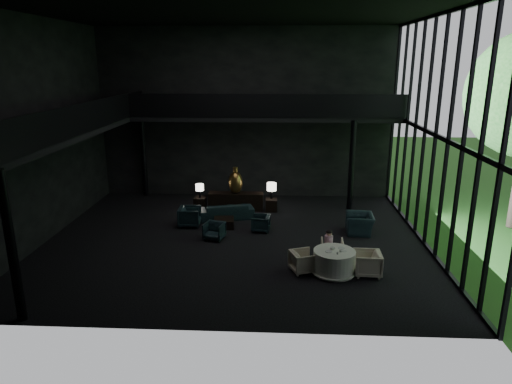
{
  "coord_description": "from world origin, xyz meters",
  "views": [
    {
      "loc": [
        1.57,
        -15.83,
        6.44
      ],
      "look_at": [
        0.75,
        0.5,
        1.74
      ],
      "focal_mm": 32.0,
      "sensor_mm": 36.0,
      "label": 1
    }
  ],
  "objects_px": {
    "side_table_right": "(271,205)",
    "window_armchair": "(360,220)",
    "console": "(236,201)",
    "table_lamp_left": "(200,188)",
    "dining_chair_east": "(367,261)",
    "sofa": "(226,208)",
    "coffee_table": "(224,223)",
    "dining_table": "(334,263)",
    "dining_chair_west": "(303,261)",
    "lounge_armchair_west": "(190,214)",
    "dining_chair_north": "(332,249)",
    "side_table_left": "(200,204)",
    "child": "(329,239)",
    "bronze_urn": "(236,182)",
    "table_lamp_right": "(272,187)",
    "lounge_armchair_south": "(214,231)",
    "lounge_armchair_east": "(261,223)"
  },
  "relations": [
    {
      "from": "table_lamp_left",
      "to": "dining_chair_north",
      "type": "relative_size",
      "value": 0.83
    },
    {
      "from": "side_table_right",
      "to": "side_table_left",
      "type": "bearing_deg",
      "value": 179.98
    },
    {
      "from": "side_table_left",
      "to": "dining_chair_north",
      "type": "height_order",
      "value": "dining_chair_north"
    },
    {
      "from": "lounge_armchair_west",
      "to": "coffee_table",
      "type": "height_order",
      "value": "lounge_armchair_west"
    },
    {
      "from": "table_lamp_left",
      "to": "coffee_table",
      "type": "relative_size",
      "value": 0.77
    },
    {
      "from": "table_lamp_left",
      "to": "dining_chair_west",
      "type": "relative_size",
      "value": 0.83
    },
    {
      "from": "lounge_armchair_west",
      "to": "coffee_table",
      "type": "distance_m",
      "value": 1.42
    },
    {
      "from": "lounge_armchair_south",
      "to": "console",
      "type": "bearing_deg",
      "value": 96.87
    },
    {
      "from": "table_lamp_left",
      "to": "lounge_armchair_west",
      "type": "xyz_separation_m",
      "value": [
        -0.06,
        -2.11,
        -0.53
      ]
    },
    {
      "from": "sofa",
      "to": "dining_chair_east",
      "type": "xyz_separation_m",
      "value": [
        4.98,
        -5.07,
        -0.04
      ]
    },
    {
      "from": "table_lamp_right",
      "to": "sofa",
      "type": "relative_size",
      "value": 0.29
    },
    {
      "from": "console",
      "to": "sofa",
      "type": "height_order",
      "value": "sofa"
    },
    {
      "from": "window_armchair",
      "to": "child",
      "type": "xyz_separation_m",
      "value": [
        -1.47,
        -2.56,
        0.22
      ]
    },
    {
      "from": "lounge_armchair_west",
      "to": "coffee_table",
      "type": "xyz_separation_m",
      "value": [
        1.39,
        -0.07,
        -0.31
      ]
    },
    {
      "from": "bronze_urn",
      "to": "side_table_left",
      "type": "height_order",
      "value": "bronze_urn"
    },
    {
      "from": "dining_chair_west",
      "to": "child",
      "type": "relative_size",
      "value": 1.21
    },
    {
      "from": "lounge_armchair_south",
      "to": "dining_chair_east",
      "type": "relative_size",
      "value": 0.74
    },
    {
      "from": "side_table_left",
      "to": "sofa",
      "type": "bearing_deg",
      "value": -40.32
    },
    {
      "from": "side_table_right",
      "to": "window_armchair",
      "type": "height_order",
      "value": "window_armchair"
    },
    {
      "from": "dining_chair_north",
      "to": "dining_chair_west",
      "type": "relative_size",
      "value": 1.0
    },
    {
      "from": "sofa",
      "to": "dining_chair_west",
      "type": "bearing_deg",
      "value": 105.61
    },
    {
      "from": "side_table_right",
      "to": "dining_chair_north",
      "type": "bearing_deg",
      "value": -67.13
    },
    {
      "from": "window_armchair",
      "to": "dining_chair_east",
      "type": "height_order",
      "value": "window_armchair"
    },
    {
      "from": "side_table_right",
      "to": "dining_table",
      "type": "bearing_deg",
      "value": -71.22
    },
    {
      "from": "dining_chair_west",
      "to": "window_armchair",
      "type": "bearing_deg",
      "value": -54.01
    },
    {
      "from": "dining_chair_north",
      "to": "table_lamp_right",
      "type": "bearing_deg",
      "value": -64.81
    },
    {
      "from": "side_table_left",
      "to": "dining_chair_east",
      "type": "bearing_deg",
      "value": -44.46
    },
    {
      "from": "side_table_right",
      "to": "window_armchair",
      "type": "xyz_separation_m",
      "value": [
        3.48,
        -2.53,
        0.26
      ]
    },
    {
      "from": "table_lamp_left",
      "to": "lounge_armchair_west",
      "type": "bearing_deg",
      "value": -91.69
    },
    {
      "from": "lounge_armchair_south",
      "to": "dining_chair_north",
      "type": "distance_m",
      "value": 4.5
    },
    {
      "from": "sofa",
      "to": "lounge_armchair_south",
      "type": "height_order",
      "value": "sofa"
    },
    {
      "from": "side_table_right",
      "to": "coffee_table",
      "type": "relative_size",
      "value": 0.69
    },
    {
      "from": "side_table_right",
      "to": "dining_chair_north",
      "type": "height_order",
      "value": "dining_chair_north"
    },
    {
      "from": "coffee_table",
      "to": "dining_table",
      "type": "relative_size",
      "value": 0.53
    },
    {
      "from": "side_table_left",
      "to": "dining_chair_east",
      "type": "height_order",
      "value": "dining_chair_east"
    },
    {
      "from": "table_lamp_left",
      "to": "coffee_table",
      "type": "distance_m",
      "value": 2.68
    },
    {
      "from": "console",
      "to": "window_armchair",
      "type": "relative_size",
      "value": 1.99
    },
    {
      "from": "console",
      "to": "side_table_right",
      "type": "relative_size",
      "value": 4.46
    },
    {
      "from": "side_table_right",
      "to": "lounge_armchair_south",
      "type": "height_order",
      "value": "lounge_armchair_south"
    },
    {
      "from": "bronze_urn",
      "to": "lounge_armchair_east",
      "type": "xyz_separation_m",
      "value": [
        1.23,
        -2.62,
        -0.97
      ]
    },
    {
      "from": "console",
      "to": "lounge_armchair_west",
      "type": "xyz_separation_m",
      "value": [
        -1.66,
        -2.22,
        0.1
      ]
    },
    {
      "from": "side_table_left",
      "to": "window_armchair",
      "type": "xyz_separation_m",
      "value": [
        6.68,
        -2.53,
        0.25
      ]
    },
    {
      "from": "lounge_armchair_south",
      "to": "dining_chair_east",
      "type": "height_order",
      "value": "dining_chair_east"
    },
    {
      "from": "dining_chair_north",
      "to": "bronze_urn",
      "type": "bearing_deg",
      "value": -51.28
    },
    {
      "from": "side_table_left",
      "to": "child",
      "type": "height_order",
      "value": "child"
    },
    {
      "from": "dining_chair_east",
      "to": "child",
      "type": "height_order",
      "value": "child"
    },
    {
      "from": "table_lamp_left",
      "to": "coffee_table",
      "type": "bearing_deg",
      "value": -58.64
    },
    {
      "from": "dining_table",
      "to": "coffee_table",
      "type": "bearing_deg",
      "value": 135.04
    },
    {
      "from": "sofa",
      "to": "dining_table",
      "type": "bearing_deg",
      "value": 112.75
    },
    {
      "from": "table_lamp_left",
      "to": "dining_chair_east",
      "type": "distance_m",
      "value": 8.85
    }
  ]
}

